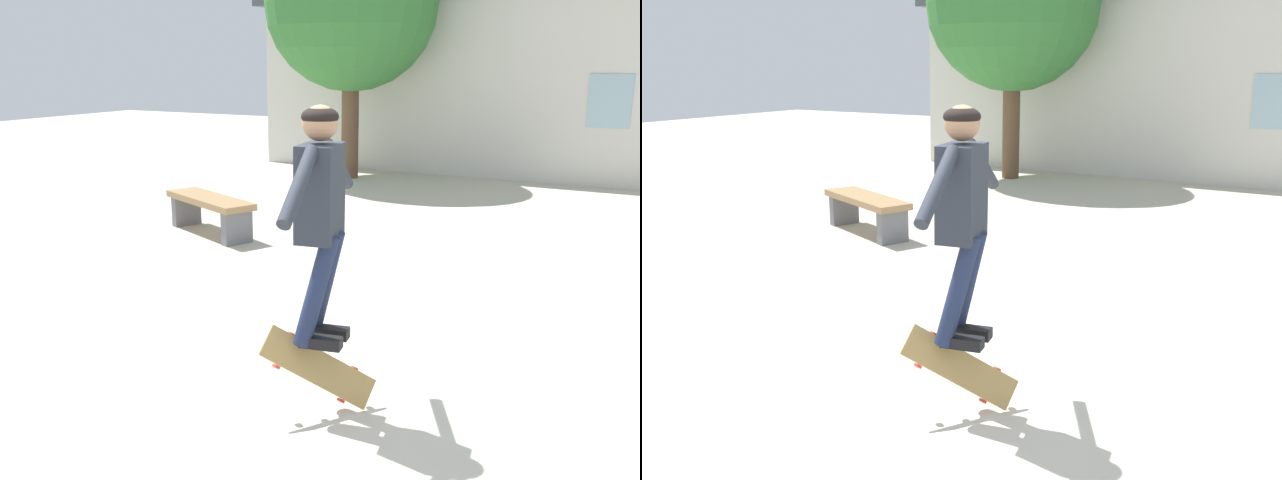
# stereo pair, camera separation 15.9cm
# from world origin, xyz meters

# --- Properties ---
(ground_plane) EXTENTS (40.00, 40.00, 0.00)m
(ground_plane) POSITION_xyz_m (0.00, 0.00, 0.00)
(ground_plane) COLOR beige
(building_backdrop) EXTENTS (12.71, 0.52, 4.79)m
(building_backdrop) POSITION_xyz_m (0.04, 9.61, 1.94)
(building_backdrop) COLOR beige
(building_backdrop) RESTS_ON ground_plane
(tree_left) EXTENTS (3.11, 3.11, 4.69)m
(tree_left) POSITION_xyz_m (-3.56, 8.34, 3.12)
(tree_left) COLOR brown
(tree_left) RESTS_ON ground_plane
(park_bench) EXTENTS (1.57, 1.01, 0.48)m
(park_bench) POSITION_xyz_m (-3.15, 3.50, 0.34)
(park_bench) COLOR #99754C
(park_bench) RESTS_ON ground_plane
(skater) EXTENTS (0.36, 1.32, 1.46)m
(skater) POSITION_xyz_m (0.33, 0.03, 1.33)
(skater) COLOR #282D38
(skateboard_flipping) EXTENTS (0.55, 0.55, 0.59)m
(skateboard_flipping) POSITION_xyz_m (0.33, 0.00, 0.30)
(skateboard_flipping) COLOR #AD894C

